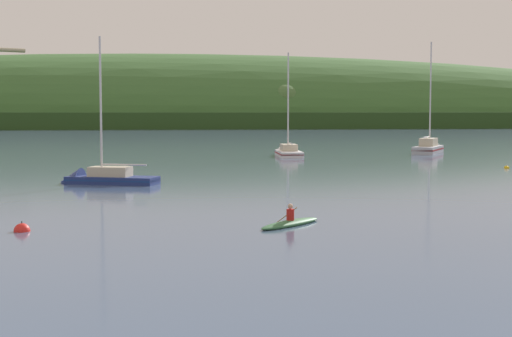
# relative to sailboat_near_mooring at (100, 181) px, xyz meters

# --- Properties ---
(far_shoreline_hill) EXTENTS (531.31, 125.96, 47.83)m
(far_shoreline_hill) POSITION_rel_sailboat_near_mooring_xyz_m (15.76, 208.31, -0.00)
(far_shoreline_hill) COLOR #27431B
(far_shoreline_hill) RESTS_ON ground
(sailboat_near_mooring) EXTENTS (6.94, 4.26, 10.51)m
(sailboat_near_mooring) POSITION_rel_sailboat_near_mooring_xyz_m (0.00, 0.00, 0.00)
(sailboat_near_mooring) COLOR navy
(sailboat_near_mooring) RESTS_ON ground
(sailboat_midwater_white) EXTENTS (6.09, 7.85, 13.51)m
(sailboat_midwater_white) POSITION_rel_sailboat_near_mooring_xyz_m (35.30, 31.96, 0.17)
(sailboat_midwater_white) COLOR #ADB2BC
(sailboat_midwater_white) RESTS_ON ground
(sailboat_far_left) EXTENTS (2.78, 7.51, 11.96)m
(sailboat_far_left) POSITION_rel_sailboat_near_mooring_xyz_m (18.25, 28.86, 0.03)
(sailboat_far_left) COLOR white
(sailboat_far_left) RESTS_ON ground
(canoe_with_paddler) EXTENTS (3.35, 3.23, 1.02)m
(canoe_with_paddler) POSITION_rel_sailboat_near_mooring_xyz_m (8.72, -19.97, -0.10)
(canoe_with_paddler) COLOR #33663D
(canoe_with_paddler) RESTS_ON ground
(mooring_buoy_foreground) EXTENTS (0.45, 0.45, 0.53)m
(mooring_buoy_foreground) POSITION_rel_sailboat_near_mooring_xyz_m (32.82, 8.57, -0.20)
(mooring_buoy_foreground) COLOR yellow
(mooring_buoy_foreground) RESTS_ON ground
(mooring_buoy_far_upstream) EXTENTS (0.65, 0.65, 0.73)m
(mooring_buoy_far_upstream) POSITION_rel_sailboat_near_mooring_xyz_m (-2.10, -19.91, -0.20)
(mooring_buoy_far_upstream) COLOR red
(mooring_buoy_far_upstream) RESTS_ON ground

